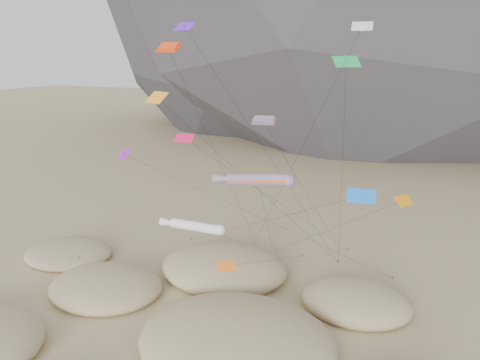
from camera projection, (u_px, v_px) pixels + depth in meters
name	position (u px, v px, depth m)	size (l,w,h in m)	color
ground	(172.00, 354.00, 39.12)	(500.00, 500.00, 0.00)	#CCB789
dunes	(181.00, 326.00, 41.89)	(50.47, 36.98, 4.09)	#CCB789
dune_grass	(192.00, 321.00, 42.46)	(42.96, 27.79, 1.49)	black
kite_stakes	(285.00, 251.00, 59.11)	(26.09, 6.29, 0.30)	#3F2D1E
rainbow_tube_kite	(255.00, 179.00, 44.52)	(8.40, 14.40, 13.63)	#FF4F1A
white_tube_kite	(193.00, 226.00, 42.84)	(7.28, 17.73, 9.75)	white
orange_parafoil	(170.00, 51.00, 44.96)	(5.86, 13.92, 25.34)	red
multi_parafoil	(265.00, 123.00, 43.85)	(6.42, 15.39, 18.69)	red
delta_kites	(256.00, 129.00, 43.53)	(31.05, 23.07, 27.11)	#F11657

